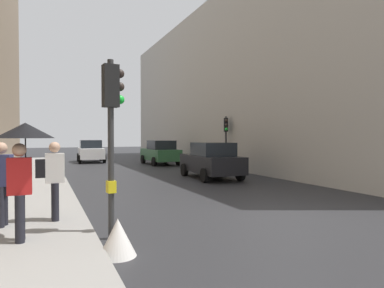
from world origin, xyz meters
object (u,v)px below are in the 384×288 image
pedestrian_with_black_backpack (53,176)px  traffic_light_mid_street (226,133)px  traffic_light_near_left (112,116)px  car_dark_suv (211,160)px  car_green_estate (160,152)px  car_white_compact (91,151)px  pedestrian_with_umbrella (24,148)px  warning_sign_triangle (118,237)px

pedestrian_with_black_backpack → traffic_light_mid_street: bearing=44.4°
traffic_light_near_left → car_dark_suv: size_ratio=0.83×
pedestrian_with_black_backpack → car_green_estate: bearing=63.6°
car_green_estate → car_white_compact: (-4.38, 4.49, 0.00)m
pedestrian_with_umbrella → car_white_compact: bearing=79.9°
car_dark_suv → car_green_estate: bearing=87.8°
car_white_compact → pedestrian_with_umbrella: 21.73m
pedestrian_with_umbrella → pedestrian_with_black_backpack: bearing=70.2°
pedestrian_with_umbrella → pedestrian_with_black_backpack: (0.51, 1.43, -0.68)m
traffic_light_mid_street → car_white_compact: traffic_light_mid_street is taller
traffic_light_near_left → car_white_compact: traffic_light_near_left is taller
car_green_estate → car_white_compact: same height
car_dark_suv → pedestrian_with_black_backpack: size_ratio=2.42×
traffic_light_mid_street → car_green_estate: size_ratio=0.77×
traffic_light_mid_street → pedestrian_with_umbrella: size_ratio=1.53×
traffic_light_mid_street → car_dark_suv: bearing=-129.3°
traffic_light_near_left → car_white_compact: size_ratio=0.83×
traffic_light_mid_street → warning_sign_triangle: size_ratio=5.04×
traffic_light_mid_street → car_dark_suv: size_ratio=0.76×
traffic_light_mid_street → pedestrian_with_umbrella: 15.35m
traffic_light_mid_street → car_white_compact: size_ratio=0.76×
pedestrian_with_umbrella → pedestrian_with_black_backpack: 1.66m
car_green_estate → pedestrian_with_umbrella: 18.79m
traffic_light_mid_street → pedestrian_with_black_backpack: traffic_light_mid_street is taller
car_white_compact → pedestrian_with_umbrella: size_ratio=2.00×
traffic_light_mid_street → car_green_estate: bearing=112.0°
car_white_compact → pedestrian_with_umbrella: pedestrian_with_umbrella is taller
pedestrian_with_black_backpack → car_dark_suv: bearing=41.8°
traffic_light_near_left → car_dark_suv: (6.28, 7.98, -1.59)m
warning_sign_triangle → car_dark_suv: bearing=54.7°
car_white_compact → traffic_light_mid_street: bearing=-56.7°
traffic_light_near_left → traffic_light_mid_street: 14.30m
traffic_light_mid_street → car_green_estate: (-2.29, 5.69, -1.38)m
car_dark_suv → warning_sign_triangle: (-6.38, -9.01, -0.55)m
traffic_light_near_left → pedestrian_with_black_backpack: 2.20m
traffic_light_near_left → warning_sign_triangle: size_ratio=5.49×
car_green_estate → warning_sign_triangle: 19.14m
traffic_light_near_left → car_dark_suv: traffic_light_near_left is taller
traffic_light_near_left → warning_sign_triangle: traffic_light_near_left is taller
car_white_compact → warning_sign_triangle: (-2.33, -22.40, -0.55)m
pedestrian_with_black_backpack → traffic_light_near_left: bearing=-53.1°
traffic_light_near_left → car_white_compact: bearing=84.0°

